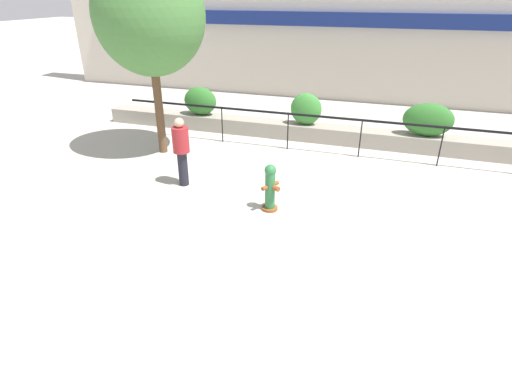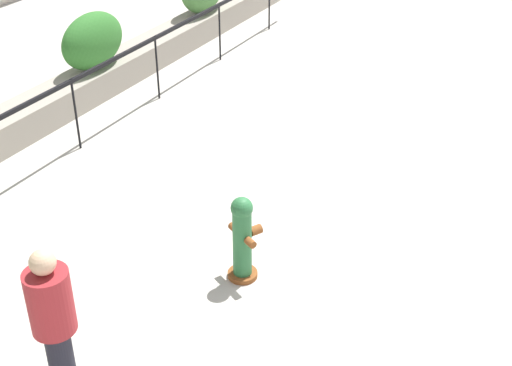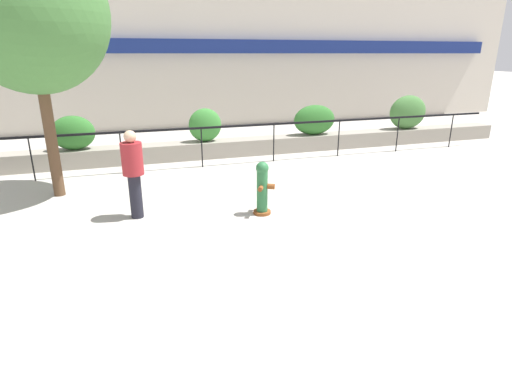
{
  "view_description": "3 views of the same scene",
  "coord_description": "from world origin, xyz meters",
  "px_view_note": "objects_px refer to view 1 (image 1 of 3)",
  "views": [
    {
      "loc": [
        0.5,
        -6.38,
        4.4
      ],
      "look_at": [
        -1.99,
        1.31,
        0.51
      ],
      "focal_mm": 28.0,
      "sensor_mm": 36.0,
      "label": 1
    },
    {
      "loc": [
        -7.36,
        -2.15,
        5.24
      ],
      "look_at": [
        -0.9,
        1.31,
        0.85
      ],
      "focal_mm": 50.0,
      "sensor_mm": 36.0,
      "label": 2
    },
    {
      "loc": [
        -3.95,
        -5.99,
        3.08
      ],
      "look_at": [
        -1.54,
        1.73,
        0.45
      ],
      "focal_mm": 28.0,
      "sensor_mm": 36.0,
      "label": 3
    }
  ],
  "objects_px": {
    "fire_hydrant": "(270,187)",
    "pedestrian": "(181,148)",
    "hedge_bush_1": "(306,109)",
    "hedge_bush_2": "(428,120)",
    "hedge_bush_0": "(200,101)",
    "street_tree": "(149,15)"
  },
  "relations": [
    {
      "from": "hedge_bush_0",
      "to": "fire_hydrant",
      "type": "distance_m",
      "value": 6.29
    },
    {
      "from": "hedge_bush_0",
      "to": "hedge_bush_2",
      "type": "xyz_separation_m",
      "value": [
        7.36,
        0.0,
        0.01
      ]
    },
    {
      "from": "fire_hydrant",
      "to": "pedestrian",
      "type": "distance_m",
      "value": 2.51
    },
    {
      "from": "hedge_bush_1",
      "to": "hedge_bush_2",
      "type": "xyz_separation_m",
      "value": [
        3.65,
        0.0,
        -0.02
      ]
    },
    {
      "from": "street_tree",
      "to": "fire_hydrant",
      "type": "bearing_deg",
      "value": -30.83
    },
    {
      "from": "hedge_bush_1",
      "to": "fire_hydrant",
      "type": "relative_size",
      "value": 0.93
    },
    {
      "from": "hedge_bush_0",
      "to": "street_tree",
      "type": "bearing_deg",
      "value": -93.02
    },
    {
      "from": "fire_hydrant",
      "to": "pedestrian",
      "type": "relative_size",
      "value": 0.62
    },
    {
      "from": "hedge_bush_0",
      "to": "hedge_bush_1",
      "type": "bearing_deg",
      "value": 0.0
    },
    {
      "from": "hedge_bush_2",
      "to": "fire_hydrant",
      "type": "height_order",
      "value": "hedge_bush_2"
    },
    {
      "from": "hedge_bush_1",
      "to": "fire_hydrant",
      "type": "bearing_deg",
      "value": -87.3
    },
    {
      "from": "hedge_bush_1",
      "to": "hedge_bush_2",
      "type": "distance_m",
      "value": 3.65
    },
    {
      "from": "fire_hydrant",
      "to": "street_tree",
      "type": "height_order",
      "value": "street_tree"
    },
    {
      "from": "hedge_bush_0",
      "to": "street_tree",
      "type": "xyz_separation_m",
      "value": [
        -0.13,
        -2.46,
        2.85
      ]
    },
    {
      "from": "hedge_bush_0",
      "to": "pedestrian",
      "type": "bearing_deg",
      "value": -70.52
    },
    {
      "from": "hedge_bush_0",
      "to": "hedge_bush_2",
      "type": "height_order",
      "value": "hedge_bush_2"
    },
    {
      "from": "fire_hydrant",
      "to": "pedestrian",
      "type": "xyz_separation_m",
      "value": [
        -2.41,
        0.56,
        0.44
      ]
    },
    {
      "from": "hedge_bush_0",
      "to": "street_tree",
      "type": "distance_m",
      "value": 3.77
    },
    {
      "from": "street_tree",
      "to": "hedge_bush_0",
      "type": "bearing_deg",
      "value": 86.98
    },
    {
      "from": "hedge_bush_1",
      "to": "street_tree",
      "type": "relative_size",
      "value": 0.19
    },
    {
      "from": "hedge_bush_2",
      "to": "pedestrian",
      "type": "xyz_separation_m",
      "value": [
        -5.83,
        -4.33,
        -0.0
      ]
    },
    {
      "from": "hedge_bush_1",
      "to": "pedestrian",
      "type": "relative_size",
      "value": 0.58
    }
  ]
}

